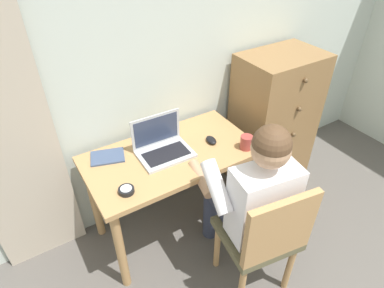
# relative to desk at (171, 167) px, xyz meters

# --- Properties ---
(wall_back) EXTENTS (4.80, 0.05, 2.50)m
(wall_back) POSITION_rel_desk_xyz_m (0.21, 0.37, 0.64)
(wall_back) COLOR silver
(wall_back) RESTS_ON ground_plane
(curtain_panel) EXTENTS (0.52, 0.03, 2.13)m
(curtain_panel) POSITION_rel_desk_xyz_m (-0.87, 0.30, 0.46)
(curtain_panel) COLOR #BCAD99
(curtain_panel) RESTS_ON ground_plane
(desk) EXTENTS (1.11, 0.61, 0.72)m
(desk) POSITION_rel_desk_xyz_m (0.00, 0.00, 0.00)
(desk) COLOR tan
(desk) RESTS_ON ground_plane
(dresser) EXTENTS (0.63, 0.46, 1.15)m
(dresser) POSITION_rel_desk_xyz_m (1.02, 0.10, -0.03)
(dresser) COLOR olive
(dresser) RESTS_ON ground_plane
(chair) EXTENTS (0.48, 0.46, 0.89)m
(chair) POSITION_rel_desk_xyz_m (0.21, -0.70, -0.11)
(chair) COLOR brown
(chair) RESTS_ON ground_plane
(person_seated) EXTENTS (0.59, 0.62, 1.20)m
(person_seated) POSITION_rel_desk_xyz_m (0.24, -0.52, 0.07)
(person_seated) COLOR #33384C
(person_seated) RESTS_ON ground_plane
(laptop) EXTENTS (0.35, 0.26, 0.24)m
(laptop) POSITION_rel_desk_xyz_m (-0.04, 0.04, 0.17)
(laptop) COLOR #B7BABF
(laptop) RESTS_ON desk
(computer_mouse) EXTENTS (0.07, 0.11, 0.03)m
(computer_mouse) POSITION_rel_desk_xyz_m (0.29, -0.03, 0.13)
(computer_mouse) COLOR black
(computer_mouse) RESTS_ON desk
(desk_clock) EXTENTS (0.09, 0.09, 0.03)m
(desk_clock) POSITION_rel_desk_xyz_m (-0.38, -0.18, 0.13)
(desk_clock) COLOR black
(desk_clock) RESTS_ON desk
(notebook_pad) EXTENTS (0.25, 0.21, 0.01)m
(notebook_pad) POSITION_rel_desk_xyz_m (-0.36, 0.18, 0.12)
(notebook_pad) COLOR #3D4C6B
(notebook_pad) RESTS_ON desk
(coffee_mug) EXTENTS (0.12, 0.08, 0.09)m
(coffee_mug) POSITION_rel_desk_xyz_m (0.45, -0.21, 0.16)
(coffee_mug) COLOR #9E3D38
(coffee_mug) RESTS_ON desk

